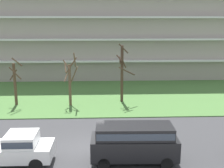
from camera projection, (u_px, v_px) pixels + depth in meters
name	position (u px, v px, depth m)	size (l,w,h in m)	color
ground	(86.00, 148.00, 18.86)	(160.00, 160.00, 0.00)	#38383A
grass_lawn_strip	(92.00, 95.00, 32.51)	(80.00, 16.00, 0.08)	#477238
apartment_building	(94.00, 28.00, 44.66)	(47.19, 13.21, 15.21)	#9E938C
tree_left	(15.00, 82.00, 28.11)	(1.48, 1.48, 5.06)	#4C3828
tree_center	(70.00, 80.00, 27.95)	(1.54, 1.54, 5.55)	brown
tree_right	(122.00, 72.00, 29.10)	(1.97, 1.62, 6.32)	#423023
van_black_near_left	(134.00, 140.00, 16.73)	(5.25, 2.14, 2.36)	black
pickup_white_center_left	(11.00, 148.00, 16.51)	(5.41, 2.02, 1.95)	white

